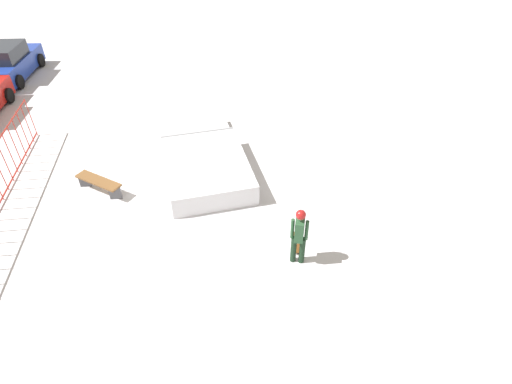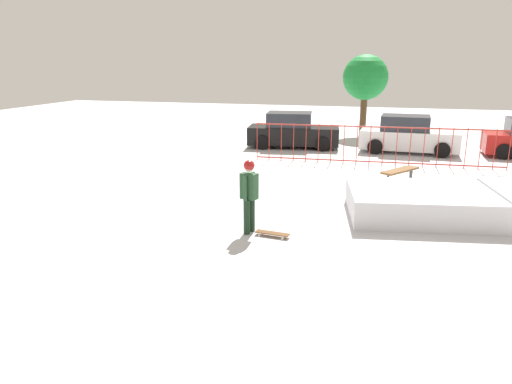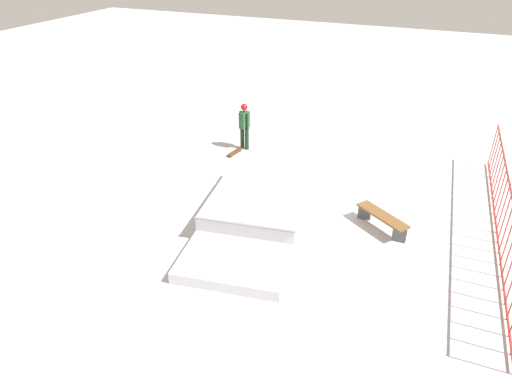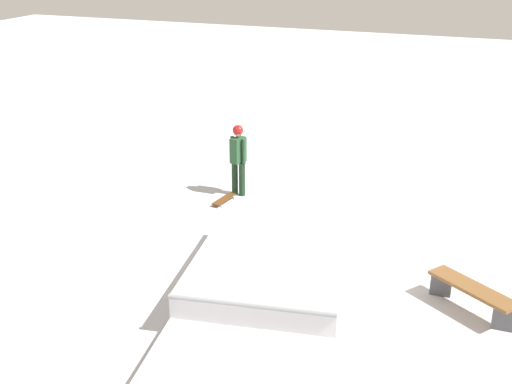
% 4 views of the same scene
% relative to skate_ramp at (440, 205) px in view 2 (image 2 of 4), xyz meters
% --- Properties ---
extents(ground_plane, '(60.00, 60.00, 0.00)m').
position_rel_skate_ramp_xyz_m(ground_plane, '(-1.73, 0.13, -0.32)').
color(ground_plane, silver).
extents(skate_ramp, '(5.74, 3.41, 0.74)m').
position_rel_skate_ramp_xyz_m(skate_ramp, '(0.00, 0.00, 0.00)').
color(skate_ramp, silver).
rests_on(skate_ramp, ground).
extents(skater, '(0.43, 0.43, 1.73)m').
position_rel_skate_ramp_xyz_m(skater, '(-4.40, -2.37, 0.69)').
color(skater, black).
rests_on(skater, ground).
extents(skateboard, '(0.82, 0.34, 0.09)m').
position_rel_skate_ramp_xyz_m(skateboard, '(-3.82, -2.49, -0.24)').
color(skateboard, '#593314').
rests_on(skateboard, ground).
extents(perimeter_fence, '(9.41, 0.46, 1.50)m').
position_rel_skate_ramp_xyz_m(perimeter_fence, '(-1.73, 6.18, 0.45)').
color(perimeter_fence, '#B22D23').
rests_on(perimeter_fence, ground).
extents(park_bench, '(1.24, 1.54, 0.48)m').
position_rel_skate_ramp_xyz_m(park_bench, '(-0.91, 3.27, 0.04)').
color(park_bench, brown).
rests_on(park_bench, ground).
extents(parked_car_black, '(4.27, 2.30, 1.60)m').
position_rel_skate_ramp_xyz_m(parked_car_black, '(-5.56, 9.12, 0.41)').
color(parked_car_black, black).
rests_on(parked_car_black, ground).
extents(parked_car_white, '(4.18, 2.09, 1.60)m').
position_rel_skate_ramp_xyz_m(parked_car_white, '(-0.47, 9.13, 0.41)').
color(parked_car_white, white).
rests_on(parked_car_white, ground).
extents(distant_tree, '(2.34, 2.34, 4.21)m').
position_rel_skate_ramp_xyz_m(distant_tree, '(-2.60, 13.68, 2.68)').
color(distant_tree, brown).
rests_on(distant_tree, ground).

